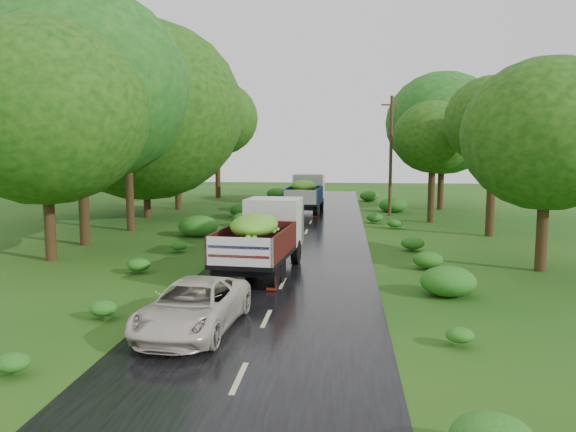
# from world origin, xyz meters

# --- Properties ---
(ground) EXTENTS (120.00, 120.00, 0.00)m
(ground) POSITION_xyz_m (0.00, 0.00, 0.00)
(ground) COLOR #0F400D
(ground) RESTS_ON ground
(road) EXTENTS (6.50, 80.00, 0.02)m
(road) POSITION_xyz_m (0.00, 5.00, 0.01)
(road) COLOR black
(road) RESTS_ON ground
(road_lines) EXTENTS (0.12, 69.60, 0.00)m
(road_lines) POSITION_xyz_m (0.00, 6.00, 0.02)
(road_lines) COLOR #BFB78C
(road_lines) RESTS_ON road
(truck_near) EXTENTS (2.74, 6.39, 2.61)m
(truck_near) POSITION_xyz_m (-0.92, 5.83, 1.48)
(truck_near) COLOR black
(truck_near) RESTS_ON ground
(truck_far) EXTENTS (2.54, 6.51, 2.69)m
(truck_far) POSITION_xyz_m (-0.66, 25.17, 1.52)
(truck_far) COLOR black
(truck_far) RESTS_ON ground
(car) EXTENTS (2.42, 4.67, 1.26)m
(car) POSITION_xyz_m (-1.72, -1.17, 0.65)
(car) COLOR beige
(car) RESTS_ON road
(utility_pole) EXTENTS (1.41, 0.37, 8.10)m
(utility_pole) POSITION_xyz_m (5.17, 23.91, 4.17)
(utility_pole) COLOR #382616
(utility_pole) RESTS_ON ground
(trees_left) EXTENTS (6.29, 33.39, 9.96)m
(trees_left) POSITION_xyz_m (-10.61, 21.05, 6.96)
(trees_left) COLOR black
(trees_left) RESTS_ON ground
(trees_right) EXTENTS (5.45, 25.16, 8.29)m
(trees_right) POSITION_xyz_m (9.11, 19.30, 5.77)
(trees_right) COLOR black
(trees_right) RESTS_ON ground
(shrubs) EXTENTS (11.90, 44.00, 0.70)m
(shrubs) POSITION_xyz_m (0.00, 14.00, 0.35)
(shrubs) COLOR #275714
(shrubs) RESTS_ON ground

